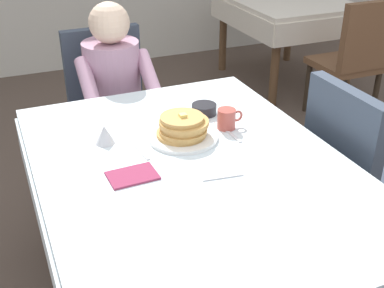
# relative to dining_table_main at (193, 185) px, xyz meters

# --- Properties ---
(dining_table_main) EXTENTS (1.12, 1.52, 0.74)m
(dining_table_main) POSITION_rel_dining_table_main_xyz_m (0.00, 0.00, 0.00)
(dining_table_main) COLOR silver
(dining_table_main) RESTS_ON ground
(chair_diner) EXTENTS (0.44, 0.45, 0.93)m
(chair_diner) POSITION_rel_dining_table_main_xyz_m (-0.02, 1.17, -0.12)
(chair_diner) COLOR #384251
(chair_diner) RESTS_ON ground
(diner_person) EXTENTS (0.40, 0.43, 1.12)m
(diner_person) POSITION_rel_dining_table_main_xyz_m (-0.02, 1.01, 0.02)
(diner_person) COLOR #B2849E
(diner_person) RESTS_ON ground
(chair_right_side) EXTENTS (0.45, 0.44, 0.93)m
(chair_right_side) POSITION_rel_dining_table_main_xyz_m (0.77, 0.00, -0.12)
(chair_right_side) COLOR #384251
(chair_right_side) RESTS_ON ground
(plate_breakfast) EXTENTS (0.28, 0.28, 0.02)m
(plate_breakfast) POSITION_rel_dining_table_main_xyz_m (0.04, 0.20, 0.10)
(plate_breakfast) COLOR white
(plate_breakfast) RESTS_ON dining_table_main
(breakfast_stack) EXTENTS (0.21, 0.20, 0.09)m
(breakfast_stack) POSITION_rel_dining_table_main_xyz_m (0.04, 0.20, 0.14)
(breakfast_stack) COLOR tan
(breakfast_stack) RESTS_ON plate_breakfast
(cup_coffee) EXTENTS (0.11, 0.08, 0.08)m
(cup_coffee) POSITION_rel_dining_table_main_xyz_m (0.25, 0.22, 0.13)
(cup_coffee) COLOR #B24C42
(cup_coffee) RESTS_ON dining_table_main
(bowl_butter) EXTENTS (0.11, 0.11, 0.04)m
(bowl_butter) POSITION_rel_dining_table_main_xyz_m (0.22, 0.39, 0.11)
(bowl_butter) COLOR black
(bowl_butter) RESTS_ON dining_table_main
(syrup_pitcher) EXTENTS (0.08, 0.08, 0.07)m
(syrup_pitcher) POSITION_rel_dining_table_main_xyz_m (-0.25, 0.29, 0.13)
(syrup_pitcher) COLOR silver
(syrup_pitcher) RESTS_ON dining_table_main
(fork_left_of_plate) EXTENTS (0.03, 0.18, 0.00)m
(fork_left_of_plate) POSITION_rel_dining_table_main_xyz_m (-0.15, 0.18, 0.09)
(fork_left_of_plate) COLOR silver
(fork_left_of_plate) RESTS_ON dining_table_main
(knife_right_of_plate) EXTENTS (0.03, 0.20, 0.00)m
(knife_right_of_plate) POSITION_rel_dining_table_main_xyz_m (0.23, 0.18, 0.09)
(knife_right_of_plate) COLOR silver
(knife_right_of_plate) RESTS_ON dining_table_main
(spoon_near_edge) EXTENTS (0.15, 0.03, 0.00)m
(spoon_near_edge) POSITION_rel_dining_table_main_xyz_m (0.06, -0.12, 0.09)
(spoon_near_edge) COLOR silver
(spoon_near_edge) RESTS_ON dining_table_main
(napkin_folded) EXTENTS (0.17, 0.13, 0.01)m
(napkin_folded) POSITION_rel_dining_table_main_xyz_m (-0.23, 0.01, 0.09)
(napkin_folded) COLOR #8C2D4C
(napkin_folded) RESTS_ON dining_table_main
(background_table_far) EXTENTS (0.92, 1.12, 0.74)m
(background_table_far) POSITION_rel_dining_table_main_xyz_m (1.83, 2.25, -0.03)
(background_table_far) COLOR silver
(background_table_far) RESTS_ON ground
(background_chair_empty) EXTENTS (0.44, 0.45, 0.93)m
(background_chair_empty) POSITION_rel_dining_table_main_xyz_m (1.83, 1.30, -0.12)
(background_chair_empty) COLOR brown
(background_chair_empty) RESTS_ON ground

